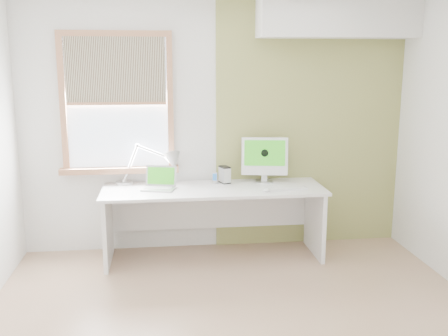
{
  "coord_description": "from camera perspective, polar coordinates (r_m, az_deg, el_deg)",
  "views": [
    {
      "loc": [
        -0.55,
        -3.53,
        1.97
      ],
      "look_at": [
        0.0,
        1.05,
        1.0
      ],
      "focal_mm": 41.03,
      "sensor_mm": 36.0,
      "label": 1
    }
  ],
  "objects": [
    {
      "name": "laptop",
      "position": [
        5.09,
        -7.18,
        -1.69
      ],
      "size": [
        0.36,
        0.32,
        0.22
      ],
      "color": "silver",
      "rests_on": "desk"
    },
    {
      "name": "accent_wall",
      "position": [
        5.53,
        9.5,
        4.76
      ],
      "size": [
        2.0,
        0.02,
        2.6
      ],
      "primitive_type": "cube",
      "color": "#988E48",
      "rests_on": "room"
    },
    {
      "name": "phone_dock",
      "position": [
        5.27,
        -1.04,
        -1.36
      ],
      "size": [
        0.07,
        0.07,
        0.12
      ],
      "color": "silver",
      "rests_on": "desk"
    },
    {
      "name": "soffit",
      "position": [
        5.41,
        12.55,
        16.17
      ],
      "size": [
        1.6,
        0.4,
        0.42
      ],
      "primitive_type": "cube",
      "color": "white",
      "rests_on": "room"
    },
    {
      "name": "desk_lamp",
      "position": [
        5.23,
        -6.74,
        0.52
      ],
      "size": [
        0.72,
        0.32,
        0.42
      ],
      "color": "silver",
      "rests_on": "desk"
    },
    {
      "name": "mouse",
      "position": [
        4.96,
        4.77,
        -2.44
      ],
      "size": [
        0.1,
        0.13,
        0.03
      ],
      "primitive_type": "ellipsoid",
      "rotation": [
        0.0,
        0.0,
        -0.3
      ],
      "color": "white",
      "rests_on": "desk"
    },
    {
      "name": "room",
      "position": [
        3.63,
        1.99,
        1.25
      ],
      "size": [
        4.04,
        3.54,
        2.64
      ],
      "color": "tan",
      "rests_on": "ground"
    },
    {
      "name": "external_drive",
      "position": [
        5.28,
        0.07,
        -0.74
      ],
      "size": [
        0.12,
        0.15,
        0.17
      ],
      "color": "silver",
      "rests_on": "desk"
    },
    {
      "name": "keyboard",
      "position": [
        5.06,
        7.03,
        -2.29
      ],
      "size": [
        0.41,
        0.16,
        0.02
      ],
      "color": "white",
      "rests_on": "desk"
    },
    {
      "name": "window",
      "position": [
        5.28,
        -11.82,
        7.01
      ],
      "size": [
        1.2,
        0.14,
        1.42
      ],
      "color": "#A16746",
      "rests_on": "room"
    },
    {
      "name": "desk",
      "position": [
        5.2,
        -1.23,
        -4.16
      ],
      "size": [
        2.2,
        0.7,
        0.73
      ],
      "color": "white",
      "rests_on": "room"
    },
    {
      "name": "imac",
      "position": [
        5.3,
        4.54,
        1.2
      ],
      "size": [
        0.48,
        0.19,
        0.47
      ],
      "color": "silver",
      "rests_on": "desk"
    }
  ]
}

